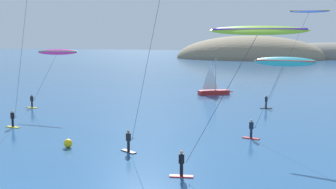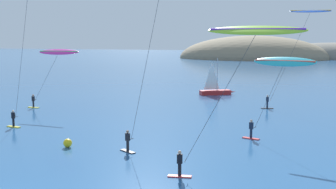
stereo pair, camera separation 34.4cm
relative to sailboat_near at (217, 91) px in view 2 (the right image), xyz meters
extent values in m
ellipsoid|color=slate|center=(25.75, 134.66, -0.64)|extent=(65.79, 29.27, 14.09)
ellipsoid|color=#84755B|center=(-8.66, 125.22, -0.64)|extent=(65.75, 45.52, 20.23)
cube|color=#B22323|center=(-0.26, -0.16, -0.29)|extent=(4.82, 3.72, 0.70)
cone|color=#B22323|center=(1.78, 1.10, -0.29)|extent=(2.19, 1.70, 0.67)
cylinder|color=#B2B2B7|center=(0.00, 0.00, 2.56)|extent=(0.12, 0.12, 5.00)
pyramid|color=white|center=(-0.77, -0.48, 2.38)|extent=(1.57, 1.02, 4.25)
cylinder|color=#A5A5AD|center=(-0.77, -0.48, 0.31)|extent=(1.57, 1.02, 0.08)
cube|color=yellow|center=(-14.41, -30.27, -0.60)|extent=(1.54, 0.62, 0.08)
cylinder|color=black|center=(-14.41, -30.27, -0.16)|extent=(0.22, 0.22, 0.80)
cube|color=black|center=(-14.41, -30.27, 0.54)|extent=(0.37, 0.27, 0.60)
sphere|color=beige|center=(-14.41, -30.27, 0.96)|extent=(0.22, 0.22, 0.22)
cylinder|color=black|center=(-14.07, -30.34, 0.42)|extent=(0.16, 0.55, 0.04)
cylinder|color=#333338|center=(-12.90, -30.60, 6.10)|extent=(2.36, 0.54, 11.37)
cube|color=yellow|center=(-19.68, -19.57, -0.60)|extent=(1.51, 0.43, 0.08)
cylinder|color=black|center=(-19.68, -19.57, -0.16)|extent=(0.22, 0.22, 0.80)
cube|color=black|center=(-19.68, -19.57, 0.54)|extent=(0.35, 0.21, 0.60)
sphere|color=#9E7051|center=(-19.68, -19.57, 0.96)|extent=(0.22, 0.22, 0.22)
cylinder|color=black|center=(-19.33, -19.59, 0.42)|extent=(0.06, 0.55, 0.04)
ellipsoid|color=#D62D9E|center=(-15.66, -19.74, 6.44)|extent=(5.61, 1.34, 0.80)
cylinder|color=#28D160|center=(-15.66, -19.74, 6.49)|extent=(5.30, 0.38, 0.16)
cylinder|color=#333338|center=(-17.49, -19.66, 3.38)|extent=(3.70, 0.17, 5.94)
cube|color=red|center=(5.40, -39.79, -0.60)|extent=(1.55, 0.66, 0.08)
cylinder|color=black|center=(5.40, -39.79, -0.16)|extent=(0.22, 0.22, 0.80)
cube|color=black|center=(5.40, -39.79, 0.54)|extent=(0.37, 0.25, 0.60)
sphere|color=tan|center=(5.40, -39.79, 0.96)|extent=(0.22, 0.22, 0.22)
cylinder|color=black|center=(5.75, -39.74, 0.42)|extent=(0.13, 0.55, 0.04)
ellipsoid|color=#8CD12D|center=(9.91, -39.08, 8.51)|extent=(5.92, 2.07, 0.71)
cylinder|color=#722DD1|center=(9.91, -39.08, 8.56)|extent=(5.48, 1.02, 0.16)
cylinder|color=#333338|center=(7.83, -39.41, 4.41)|extent=(4.19, 0.68, 8.00)
cube|color=#2D2D33|center=(-0.06, -35.30, -0.60)|extent=(1.49, 1.11, 0.08)
cylinder|color=black|center=(-0.06, -35.30, -0.16)|extent=(0.22, 0.22, 0.80)
cube|color=black|center=(-0.06, -35.30, 0.54)|extent=(0.38, 0.28, 0.60)
sphere|color=#9E7051|center=(-0.06, -35.30, 0.96)|extent=(0.22, 0.22, 0.22)
cylinder|color=black|center=(0.28, -35.38, 0.42)|extent=(0.17, 0.54, 0.04)
cylinder|color=#333338|center=(1.65, -35.72, 6.17)|extent=(2.76, 0.70, 11.51)
cube|color=red|center=(8.50, -28.10, -0.60)|extent=(1.55, 0.81, 0.08)
cylinder|color=#192338|center=(8.50, -28.10, -0.16)|extent=(0.22, 0.22, 0.80)
cube|color=#192338|center=(8.50, -28.10, 0.54)|extent=(0.38, 0.28, 0.60)
sphere|color=tan|center=(8.50, -28.10, 0.96)|extent=(0.22, 0.22, 0.22)
cylinder|color=black|center=(8.84, -28.20, 0.42)|extent=(0.18, 0.54, 0.04)
ellipsoid|color=#23B2C6|center=(11.12, -28.83, 6.17)|extent=(5.28, 2.36, 0.88)
cylinder|color=#DB4C38|center=(11.12, -28.83, 6.22)|extent=(4.81, 1.47, 0.16)
cylinder|color=#333338|center=(9.98, -28.51, 3.24)|extent=(2.31, 0.66, 5.66)
cube|color=#2D2D33|center=(8.56, -11.23, -0.60)|extent=(1.55, 0.76, 0.08)
cylinder|color=#192338|center=(8.56, -11.23, -0.16)|extent=(0.22, 0.22, 0.80)
cube|color=#192338|center=(8.56, -11.23, 0.54)|extent=(0.36, 0.23, 0.60)
sphere|color=beige|center=(8.56, -11.23, 0.96)|extent=(0.22, 0.22, 0.22)
cylinder|color=black|center=(8.91, -11.20, 0.42)|extent=(0.08, 0.55, 0.04)
ellipsoid|color=blue|center=(13.21, -10.85, 11.28)|extent=(4.87, 1.57, 0.51)
cylinder|color=gold|center=(13.21, -10.85, 11.33)|extent=(4.54, 0.53, 0.16)
cylinder|color=#333338|center=(11.06, -11.03, 5.80)|extent=(4.33, 0.38, 10.77)
sphere|color=yellow|center=(-5.20, -35.50, -0.29)|extent=(0.70, 0.70, 0.70)
camera|label=1|loc=(12.16, -64.55, 8.01)|focal=45.00mm
camera|label=2|loc=(12.49, -64.44, 8.01)|focal=45.00mm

